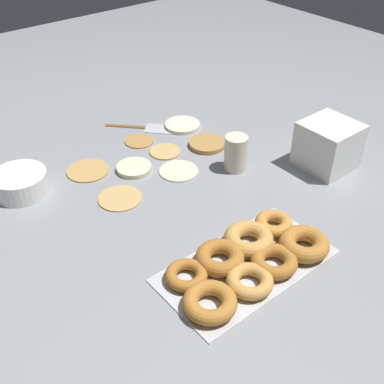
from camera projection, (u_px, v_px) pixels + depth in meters
The scene contains 14 objects.
ground_plane at pixel (178, 177), 1.33m from camera, with size 3.00×3.00×0.00m, color gray.
pancake_0 at pixel (139, 140), 1.48m from camera, with size 0.09×0.09×0.01m, color #B27F42.
pancake_1 at pixel (179, 170), 1.35m from camera, with size 0.11×0.11×0.01m, color beige.
pancake_2 at pixel (120, 198), 1.25m from camera, with size 0.11×0.11×0.01m, color tan.
pancake_3 at pixel (182, 125), 1.56m from camera, with size 0.11×0.11×0.01m, color beige.
pancake_4 at pixel (134, 168), 1.35m from camera, with size 0.10×0.10×0.01m, color beige.
pancake_5 at pixel (207, 144), 1.46m from camera, with size 0.11×0.11×0.01m, color #B27F42.
pancake_6 at pixel (88, 170), 1.35m from camera, with size 0.12×0.12×0.01m, color tan.
pancake_7 at pixel (165, 151), 1.43m from camera, with size 0.09×0.09×0.01m, color tan.
donut_tray at pixel (250, 259), 1.04m from camera, with size 0.39×0.21×0.04m.
batter_bowl at pixel (20, 183), 1.26m from camera, with size 0.14×0.14×0.06m.
container_stack at pixel (328, 145), 1.34m from camera, with size 0.14×0.14×0.13m.
paper_cup at pixel (236, 153), 1.34m from camera, with size 0.06×0.06×0.10m.
spatula at pixel (154, 128), 1.55m from camera, with size 0.19×0.20×0.01m.
Camera 1 is at (-0.66, -0.87, 0.76)m, focal length 45.00 mm.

